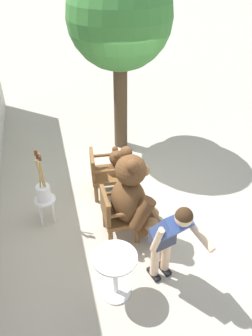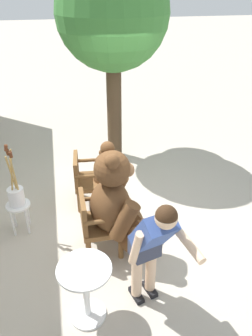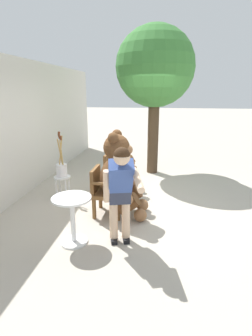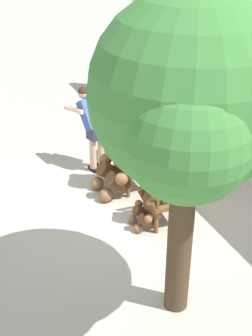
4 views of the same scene
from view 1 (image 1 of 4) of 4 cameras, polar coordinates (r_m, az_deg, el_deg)
name	(u,v)px [view 1 (image 1 of 4)]	position (r m, az deg, el deg)	size (l,w,h in m)	color
ground_plane	(133,208)	(5.79, 1.23, -6.94)	(60.00, 60.00, 0.00)	#B2A899
wooden_chair_left	(117,213)	(5.02, -1.66, -7.88)	(0.56, 0.52, 0.86)	brown
wooden_chair_right	(103,172)	(5.84, -4.10, -0.77)	(0.60, 0.57, 0.86)	brown
teddy_bear_large	(133,196)	(4.88, 1.31, -4.97)	(0.91, 0.85, 1.51)	brown
teddy_bear_small	(119,171)	(5.89, -1.31, -0.56)	(0.55, 0.53, 0.90)	brown
person_visitor	(169,235)	(4.15, 7.54, -11.46)	(0.77, 0.61, 1.50)	black
white_stool	(46,204)	(5.49, -13.82, -6.08)	(0.34, 0.34, 0.46)	white
brush_bucket	(43,190)	(5.31, -14.23, -3.79)	(0.22, 0.22, 0.93)	white
round_side_table	(115,271)	(4.34, -1.88, -17.48)	(0.56, 0.56, 0.72)	white
patio_tree	(121,19)	(6.63, -0.83, 24.56)	(2.06, 1.96, 3.70)	#473523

